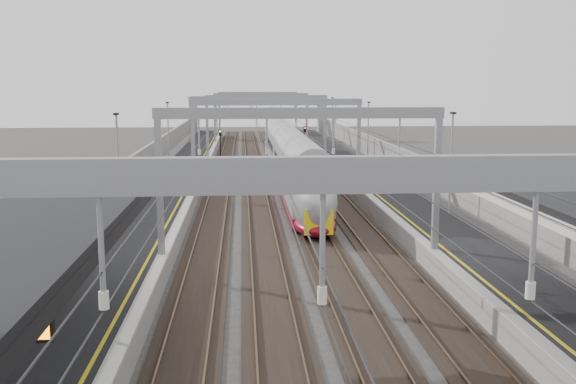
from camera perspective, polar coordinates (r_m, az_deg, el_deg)
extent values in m
cube|color=black|center=(52.44, -9.95, 0.44)|extent=(4.00, 120.00, 1.00)
cube|color=black|center=(53.23, 7.45, 0.64)|extent=(4.00, 120.00, 1.00)
cube|color=black|center=(52.27, -6.12, -0.01)|extent=(2.40, 140.00, 0.08)
cube|color=brown|center=(52.29, -6.91, 0.08)|extent=(0.07, 140.00, 0.14)
cube|color=brown|center=(52.24, -5.33, 0.10)|extent=(0.07, 140.00, 0.14)
cube|color=black|center=(52.25, -2.83, 0.03)|extent=(2.40, 140.00, 0.08)
cube|color=brown|center=(52.22, -3.62, 0.12)|extent=(0.07, 140.00, 0.14)
cube|color=brown|center=(52.25, -2.04, 0.14)|extent=(0.07, 140.00, 0.14)
cube|color=black|center=(52.40, 0.45, 0.07)|extent=(2.40, 140.00, 0.08)
cube|color=brown|center=(52.33, -0.33, 0.16)|extent=(0.07, 140.00, 0.14)
cube|color=brown|center=(52.44, 1.24, 0.17)|extent=(0.07, 140.00, 0.14)
cube|color=black|center=(52.72, 3.70, 0.11)|extent=(2.40, 140.00, 0.08)
cube|color=brown|center=(52.61, 2.93, 0.19)|extent=(0.07, 140.00, 0.14)
cube|color=brown|center=(52.80, 4.48, 0.21)|extent=(0.07, 140.00, 0.14)
cube|color=gray|center=(9.00, 12.66, 1.60)|extent=(13.00, 0.25, 0.50)
cube|color=gray|center=(29.09, -11.37, 0.84)|extent=(0.28, 0.28, 6.60)
cube|color=gray|center=(30.19, 13.09, 1.09)|extent=(0.28, 0.28, 6.60)
cube|color=gray|center=(28.68, 1.11, 7.03)|extent=(13.00, 0.25, 0.50)
cube|color=gray|center=(48.87, -8.44, 4.33)|extent=(0.28, 0.28, 6.60)
cube|color=gray|center=(49.53, 6.30, 4.44)|extent=(0.28, 0.28, 6.60)
cube|color=gray|center=(48.63, -1.03, 8.00)|extent=(13.00, 0.25, 0.50)
cube|color=gray|center=(68.77, -7.20, 5.80)|extent=(0.28, 0.28, 6.60)
cube|color=gray|center=(69.25, 3.32, 5.88)|extent=(0.28, 0.28, 6.60)
cube|color=gray|center=(68.60, -1.93, 8.40)|extent=(13.00, 0.25, 0.50)
cube|color=gray|center=(88.72, -6.51, 6.60)|extent=(0.28, 0.28, 6.60)
cube|color=gray|center=(89.09, 1.67, 6.67)|extent=(0.28, 0.28, 6.60)
cube|color=gray|center=(88.59, -2.43, 8.62)|extent=(13.00, 0.25, 0.50)
cube|color=gray|center=(106.69, -6.11, 7.07)|extent=(0.28, 0.28, 6.60)
cube|color=gray|center=(107.00, 0.70, 7.13)|extent=(0.28, 0.28, 6.60)
cube|color=gray|center=(106.58, -2.72, 8.75)|extent=(13.00, 0.25, 0.50)
cylinder|color=#262628|center=(56.66, -6.04, 6.28)|extent=(0.03, 140.00, 0.03)
cylinder|color=#262628|center=(56.63, -2.99, 6.31)|extent=(0.03, 140.00, 0.03)
cylinder|color=#262628|center=(56.77, 0.06, 6.33)|extent=(0.03, 140.00, 0.03)
cylinder|color=#262628|center=(57.07, 3.08, 6.34)|extent=(0.03, 140.00, 0.03)
cylinder|color=black|center=(22.43, -22.53, -5.62)|extent=(0.20, 0.20, 4.00)
cube|color=black|center=(11.96, -23.86, -10.90)|extent=(1.60, 0.15, 0.55)
cube|color=orange|center=(11.89, -23.99, -11.02)|extent=(1.50, 0.02, 0.42)
cube|color=gray|center=(106.60, -2.71, 8.13)|extent=(22.00, 2.20, 1.40)
cube|color=gray|center=(106.97, -8.36, 6.39)|extent=(1.00, 2.20, 6.20)
cube|color=gray|center=(107.48, 2.94, 6.49)|extent=(1.00, 2.20, 6.20)
cube|color=gray|center=(52.71, -13.45, 1.58)|extent=(0.30, 120.00, 3.20)
cube|color=gray|center=(53.80, 10.81, 1.83)|extent=(0.30, 120.00, 3.20)
cube|color=maroon|center=(47.67, 0.90, -0.21)|extent=(2.53, 21.57, 0.75)
cube|color=#A3A3A8|center=(47.41, 0.91, 1.91)|extent=(2.53, 21.57, 2.81)
cube|color=black|center=(40.34, 1.83, -2.43)|extent=(1.88, 2.25, 0.47)
cube|color=maroon|center=(69.35, -0.67, 2.81)|extent=(2.53, 21.57, 0.75)
cube|color=#A3A3A8|center=(69.17, -0.67, 4.27)|extent=(2.53, 21.57, 2.81)
cube|color=black|center=(61.91, -0.25, 1.73)|extent=(1.88, 2.25, 0.47)
ellipsoid|color=#A3A3A8|center=(36.66, 2.39, -0.76)|extent=(2.53, 4.88, 3.94)
cube|color=yellow|center=(34.85, 2.75, -2.71)|extent=(1.59, 0.12, 1.41)
cube|color=black|center=(35.00, 2.69, -0.31)|extent=(1.50, 0.55, 0.88)
cylinder|color=black|center=(76.58, -6.03, 4.08)|extent=(0.12, 0.12, 3.00)
cube|color=black|center=(76.45, -6.05, 5.27)|extent=(0.32, 0.22, 0.75)
sphere|color=#0CE526|center=(76.31, -6.05, 5.38)|extent=(0.16, 0.16, 0.16)
cylinder|color=black|center=(79.95, 0.09, 4.35)|extent=(0.12, 0.12, 3.00)
cube|color=black|center=(79.83, 0.09, 5.50)|extent=(0.32, 0.22, 0.75)
sphere|color=#0CE526|center=(79.69, 0.10, 5.60)|extent=(0.16, 0.16, 0.16)
cylinder|color=black|center=(82.35, 1.51, 4.50)|extent=(0.12, 0.12, 3.00)
cube|color=black|center=(82.22, 1.52, 5.61)|extent=(0.32, 0.22, 0.75)
sphere|color=red|center=(82.09, 1.52, 5.70)|extent=(0.16, 0.16, 0.16)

